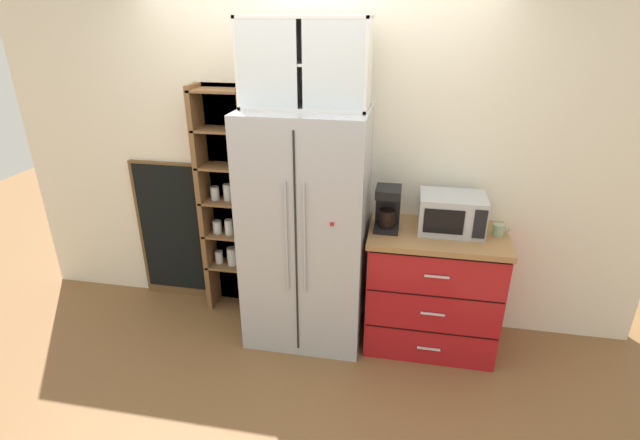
{
  "coord_description": "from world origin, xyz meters",
  "views": [
    {
      "loc": [
        0.68,
        -2.99,
        2.31
      ],
      "look_at": [
        0.1,
        0.03,
        0.96
      ],
      "focal_mm": 26.56,
      "sensor_mm": 36.0,
      "label": 1
    }
  ],
  "objects_px": {
    "microwave": "(451,213)",
    "mug_sage": "(499,230)",
    "bottle_cobalt": "(440,217)",
    "coffee_maker": "(388,207)",
    "chalkboard_menu": "(172,231)",
    "refrigerator": "(306,230)"
  },
  "relations": [
    {
      "from": "refrigerator",
      "to": "chalkboard_menu",
      "type": "xyz_separation_m",
      "value": [
        -1.23,
        0.3,
        -0.25
      ]
    },
    {
      "from": "chalkboard_menu",
      "to": "coffee_maker",
      "type": "bearing_deg",
      "value": -7.97
    },
    {
      "from": "microwave",
      "to": "coffee_maker",
      "type": "xyz_separation_m",
      "value": [
        -0.43,
        -0.04,
        0.03
      ]
    },
    {
      "from": "microwave",
      "to": "refrigerator",
      "type": "bearing_deg",
      "value": -175.09
    },
    {
      "from": "mug_sage",
      "to": "chalkboard_menu",
      "type": "height_order",
      "value": "chalkboard_menu"
    },
    {
      "from": "coffee_maker",
      "to": "chalkboard_menu",
      "type": "relative_size",
      "value": 0.25
    },
    {
      "from": "mug_sage",
      "to": "bottle_cobalt",
      "type": "relative_size",
      "value": 0.43
    },
    {
      "from": "microwave",
      "to": "bottle_cobalt",
      "type": "relative_size",
      "value": 1.71
    },
    {
      "from": "mug_sage",
      "to": "bottle_cobalt",
      "type": "xyz_separation_m",
      "value": [
        -0.4,
        -0.02,
        0.07
      ]
    },
    {
      "from": "coffee_maker",
      "to": "mug_sage",
      "type": "relative_size",
      "value": 2.79
    },
    {
      "from": "chalkboard_menu",
      "to": "microwave",
      "type": "bearing_deg",
      "value": -5.37
    },
    {
      "from": "refrigerator",
      "to": "microwave",
      "type": "xyz_separation_m",
      "value": [
        1.0,
        0.09,
        0.18
      ]
    },
    {
      "from": "microwave",
      "to": "mug_sage",
      "type": "relative_size",
      "value": 3.96
    },
    {
      "from": "bottle_cobalt",
      "to": "chalkboard_menu",
      "type": "relative_size",
      "value": 0.21
    },
    {
      "from": "mug_sage",
      "to": "chalkboard_menu",
      "type": "distance_m",
      "value": 2.58
    },
    {
      "from": "refrigerator",
      "to": "bottle_cobalt",
      "type": "bearing_deg",
      "value": 2.63
    },
    {
      "from": "mug_sage",
      "to": "refrigerator",
      "type": "bearing_deg",
      "value": -177.33
    },
    {
      "from": "microwave",
      "to": "bottle_cobalt",
      "type": "distance_m",
      "value": 0.09
    },
    {
      "from": "microwave",
      "to": "chalkboard_menu",
      "type": "height_order",
      "value": "chalkboard_menu"
    },
    {
      "from": "bottle_cobalt",
      "to": "coffee_maker",
      "type": "bearing_deg",
      "value": 179.73
    },
    {
      "from": "microwave",
      "to": "coffee_maker",
      "type": "height_order",
      "value": "coffee_maker"
    },
    {
      "from": "coffee_maker",
      "to": "mug_sage",
      "type": "height_order",
      "value": "coffee_maker"
    }
  ]
}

